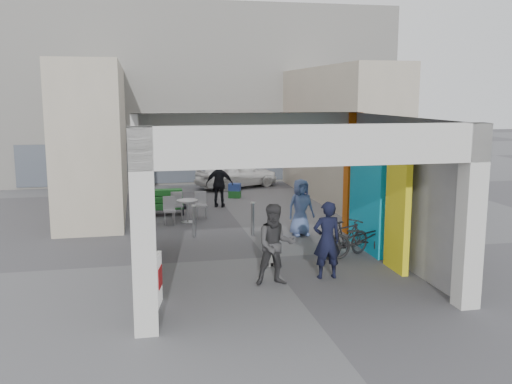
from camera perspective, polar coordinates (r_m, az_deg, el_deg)
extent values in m
plane|color=#5A5A5F|center=(14.27, 1.02, -6.55)|extent=(90.00, 90.00, 0.00)
cube|color=beige|center=(9.62, -11.22, -4.04)|extent=(0.40, 0.40, 3.50)
cube|color=beige|center=(15.51, -11.51, 1.20)|extent=(0.40, 0.40, 3.50)
cube|color=beige|center=(11.36, 20.67, -2.36)|extent=(0.40, 0.40, 3.50)
cube|color=#CE580C|center=(16.65, 9.62, 1.84)|extent=(0.40, 0.40, 3.50)
plane|color=beige|center=(12.55, -11.40, -0.80)|extent=(0.00, 6.40, 6.40)
plane|color=#9D9DA2|center=(13.93, 14.10, 0.14)|extent=(0.00, 6.40, 6.40)
cube|color=#0CA3CD|center=(14.94, 11.01, -0.46)|extent=(0.15, 2.00, 2.80)
cube|color=yellow|center=(13.33, 13.99, -1.81)|extent=(0.15, 1.00, 2.80)
plane|color=#B9B8B4|center=(12.72, 2.07, 7.46)|extent=(6.40, 6.40, 0.00)
cube|color=beige|center=(15.72, -0.62, 6.64)|extent=(6.40, 0.30, 0.70)
cube|color=beige|center=(9.82, 6.34, 4.66)|extent=(6.40, 0.30, 0.70)
cube|color=white|center=(15.89, -0.73, 6.50)|extent=(4.20, 0.05, 0.55)
cube|color=silver|center=(27.51, -5.53, 9.74)|extent=(18.00, 4.00, 8.00)
cube|color=#515966|center=(25.65, -4.91, 3.03)|extent=(16.20, 0.06, 1.80)
cube|color=white|center=(25.35, -9.50, 6.93)|extent=(2.60, 0.06, 0.50)
cube|color=red|center=(25.74, -1.63, 7.10)|extent=(2.20, 0.06, 0.50)
cube|color=#B3A894|center=(20.95, -15.82, 5.29)|extent=(2.00, 9.00, 5.00)
cube|color=#B3A894|center=(22.22, 8.12, 5.80)|extent=(2.00, 9.00, 5.00)
cylinder|color=gray|center=(16.18, -6.23, -2.96)|extent=(0.09, 0.09, 0.92)
cylinder|color=gray|center=(16.31, -0.34, -2.73)|extent=(0.09, 0.09, 0.95)
cylinder|color=gray|center=(16.93, 4.56, -2.28)|extent=(0.09, 0.09, 0.96)
cube|color=white|center=(11.20, -9.80, -8.65)|extent=(0.18, 0.56, 1.00)
cube|color=red|center=(11.19, -9.60, -8.40)|extent=(0.11, 0.39, 0.40)
cube|color=white|center=(15.46, -10.41, -3.51)|extent=(0.15, 0.56, 1.00)
cube|color=red|center=(15.45, -10.27, -3.33)|extent=(0.09, 0.39, 0.40)
cylinder|color=#A6A6AB|center=(18.10, -6.85, -1.96)|extent=(0.06, 0.06, 0.70)
cylinder|color=#A6A6AB|center=(18.18, -6.83, -3.00)|extent=(0.43, 0.43, 0.02)
cylinder|color=#A6A6AB|center=(18.04, -6.87, -0.87)|extent=(0.68, 0.68, 0.05)
cube|color=#A6A6AB|center=(17.90, -8.64, -2.56)|extent=(0.37, 0.37, 0.43)
cube|color=#A6A6AB|center=(17.99, -8.70, -1.10)|extent=(0.37, 0.05, 0.43)
cube|color=#A6A6AB|center=(18.65, -5.49, -1.99)|extent=(0.37, 0.37, 0.43)
cube|color=#A6A6AB|center=(18.73, -5.57, -0.60)|extent=(0.37, 0.05, 0.43)
cube|color=#A6A6AB|center=(18.68, -7.88, -2.02)|extent=(0.37, 0.37, 0.43)
cube|color=#A6A6AB|center=(18.76, -7.95, -0.63)|extent=(0.37, 0.05, 0.43)
cube|color=black|center=(19.41, -8.89, -1.78)|extent=(1.26, 0.63, 0.32)
cube|color=#17511A|center=(19.22, -8.88, -1.41)|extent=(1.05, 0.37, 0.19)
cube|color=#17511A|center=(19.34, -8.92, -0.71)|extent=(1.05, 0.37, 0.19)
cube|color=#17511A|center=(19.46, -8.96, -0.02)|extent=(1.05, 0.37, 0.19)
cube|color=#17511A|center=(22.29, -2.15, -0.21)|extent=(0.54, 0.48, 0.28)
cube|color=navy|center=(22.24, -2.15, 0.50)|extent=(0.54, 0.48, 0.28)
cube|color=black|center=(13.71, 1.42, -6.69)|extent=(0.25, 0.34, 0.25)
cube|color=black|center=(13.53, 1.55, -6.09)|extent=(0.20, 0.17, 0.38)
cube|color=silver|center=(13.45, 1.64, -6.37)|extent=(0.16, 0.03, 0.36)
cylinder|color=silver|center=(13.49, 1.38, -6.87)|extent=(0.05, 0.05, 0.29)
cylinder|color=silver|center=(13.52, 1.86, -6.84)|extent=(0.05, 0.05, 0.29)
sphere|color=black|center=(13.45, 1.58, -5.17)|extent=(0.20, 0.20, 0.20)
cube|color=silver|center=(13.35, 1.68, -5.37)|extent=(0.08, 0.13, 0.06)
cone|color=black|center=(13.45, 1.32, -4.75)|extent=(0.07, 0.07, 0.08)
cone|color=black|center=(13.47, 1.75, -4.72)|extent=(0.07, 0.07, 0.08)
imported|color=black|center=(12.60, 7.11, -4.78)|extent=(0.63, 0.42, 1.72)
imported|color=#39383B|center=(12.08, 1.96, -5.30)|extent=(0.87, 0.69, 1.75)
imported|color=#576EA9|center=(16.32, 4.50, -1.54)|extent=(0.88, 0.66, 1.63)
imported|color=black|center=(20.38, -3.67, 0.80)|extent=(1.05, 0.66, 1.67)
imported|color=black|center=(14.31, 10.56, -4.60)|extent=(1.93, 0.77, 0.99)
imported|color=black|center=(14.32, 9.03, -4.63)|extent=(1.62, 1.12, 0.96)
imported|color=white|center=(24.64, -1.96, 1.87)|extent=(3.87, 2.71, 1.22)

